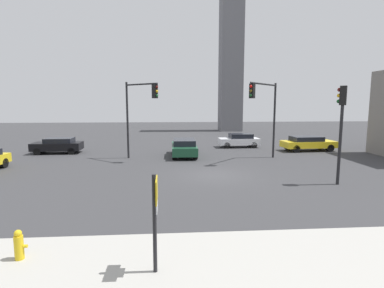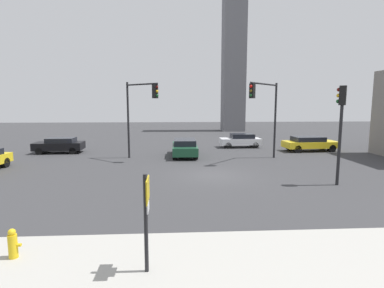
{
  "view_description": "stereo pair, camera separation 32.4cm",
  "coord_description": "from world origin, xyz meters",
  "views": [
    {
      "loc": [
        -2.68,
        -17.74,
        4.33
      ],
      "look_at": [
        -1.13,
        3.41,
        1.47
      ],
      "focal_mm": 28.16,
      "sensor_mm": 36.0,
      "label": 1
    },
    {
      "loc": [
        -2.35,
        -17.76,
        4.33
      ],
      "look_at": [
        -1.13,
        3.41,
        1.47
      ],
      "focal_mm": 28.16,
      "sensor_mm": 36.0,
      "label": 2
    }
  ],
  "objects": [
    {
      "name": "car_1",
      "position": [
        -1.53,
        6.84,
        0.75
      ],
      "size": [
        2.01,
        4.72,
        1.43
      ],
      "rotation": [
        0.0,
        0.0,
        1.56
      ],
      "color": "#19472D",
      "rests_on": "ground_plane"
    },
    {
      "name": "ground_plane",
      "position": [
        0.0,
        0.0,
        0.0
      ],
      "size": [
        106.13,
        106.13,
        0.0
      ],
      "primitive_type": "plane",
      "color": "#38383A"
    },
    {
      "name": "fire_hydrant",
      "position": [
        -6.77,
        -9.77,
        0.55
      ],
      "size": [
        0.34,
        0.24,
        0.83
      ],
      "color": "gold",
      "rests_on": "ground_plane"
    },
    {
      "name": "traffic_light_1",
      "position": [
        -4.95,
        5.4,
        4.24
      ],
      "size": [
        2.61,
        2.25,
        5.98
      ],
      "rotation": [
        0.0,
        0.0,
        -0.71
      ],
      "color": "black",
      "rests_on": "ground_plane"
    },
    {
      "name": "sidewalk_corner",
      "position": [
        0.0,
        -10.19,
        0.07
      ],
      "size": [
        38.21,
        3.53,
        0.15
      ],
      "primitive_type": "cube",
      "color": "#A8A59E",
      "rests_on": "ground_plane"
    },
    {
      "name": "traffic_light_2",
      "position": [
        6.3,
        -2.54,
        3.65
      ],
      "size": [
        0.48,
        0.45,
        5.24
      ],
      "rotation": [
        0.0,
        0.0,
        2.51
      ],
      "color": "black",
      "rests_on": "ground_plane"
    },
    {
      "name": "direction_sign",
      "position": [
        -3.05,
        -10.65,
        1.7
      ],
      "size": [
        0.13,
        0.76,
        2.49
      ],
      "rotation": [
        0.0,
        0.0,
        0.01
      ],
      "color": "black",
      "rests_on": "ground_plane"
    },
    {
      "name": "car_2",
      "position": [
        9.98,
        8.84,
        0.73
      ],
      "size": [
        4.9,
        2.26,
        1.34
      ],
      "rotation": [
        0.0,
        0.0,
        0.07
      ],
      "color": "yellow",
      "rests_on": "ground_plane"
    },
    {
      "name": "car_0",
      "position": [
        4.2,
        11.57,
        0.72
      ],
      "size": [
        3.97,
        1.83,
        1.35
      ],
      "rotation": [
        0.0,
        0.0,
        3.16
      ],
      "color": "silver",
      "rests_on": "ground_plane"
    },
    {
      "name": "skyline_tower",
      "position": [
        6.94,
        30.08,
        11.72
      ],
      "size": [
        3.39,
        3.39,
        23.44
      ],
      "primitive_type": "cube",
      "color": "slate",
      "rests_on": "ground_plane"
    },
    {
      "name": "traffic_light_0",
      "position": [
        4.36,
        4.32,
        4.28
      ],
      "size": [
        2.96,
        3.21,
        5.92
      ],
      "rotation": [
        0.0,
        0.0,
        -2.31
      ],
      "color": "black",
      "rests_on": "ground_plane"
    },
    {
      "name": "car_3",
      "position": [
        -12.49,
        9.09,
        0.72
      ],
      "size": [
        4.15,
        2.02,
        1.35
      ],
      "rotation": [
        0.0,
        0.0,
        3.18
      ],
      "color": "black",
      "rests_on": "ground_plane"
    }
  ]
}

